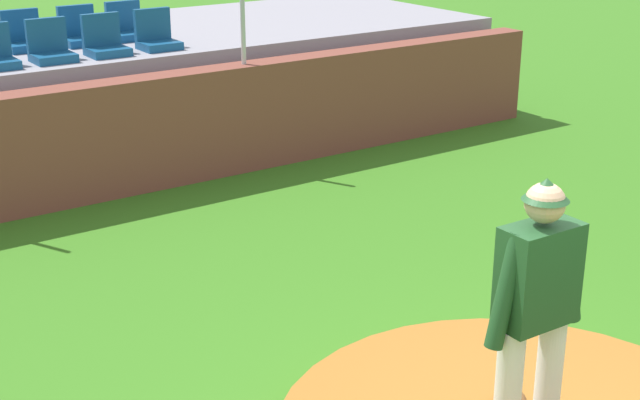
{
  "coord_description": "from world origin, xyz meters",
  "views": [
    {
      "loc": [
        -3.8,
        -3.22,
        3.6
      ],
      "look_at": [
        0.0,
        2.28,
        1.18
      ],
      "focal_mm": 50.71,
      "sensor_mm": 36.0,
      "label": 1
    }
  ],
  "objects_px": {
    "fielding_glove": "(511,400)",
    "stadium_chair_5": "(24,38)",
    "pitcher": "(537,297)",
    "stadium_chair_3": "(156,36)",
    "stadium_chair_6": "(80,33)",
    "stadium_chair_2": "(105,42)",
    "stadium_chair_1": "(50,48)",
    "stadium_chair_7": "(127,28)"
  },
  "relations": [
    {
      "from": "fielding_glove",
      "to": "stadium_chair_5",
      "type": "distance_m",
      "value": 8.2
    },
    {
      "from": "pitcher",
      "to": "stadium_chair_3",
      "type": "xyz_separation_m",
      "value": [
        1.13,
        7.54,
        0.35
      ]
    },
    {
      "from": "stadium_chair_3",
      "to": "stadium_chair_6",
      "type": "height_order",
      "value": "same"
    },
    {
      "from": "stadium_chair_2",
      "to": "stadium_chair_3",
      "type": "height_order",
      "value": "same"
    },
    {
      "from": "stadium_chair_1",
      "to": "stadium_chair_7",
      "type": "distance_m",
      "value": 1.64
    },
    {
      "from": "stadium_chair_1",
      "to": "stadium_chair_5",
      "type": "xyz_separation_m",
      "value": [
        -0.03,
        0.91,
        0.0
      ]
    },
    {
      "from": "stadium_chair_6",
      "to": "stadium_chair_7",
      "type": "height_order",
      "value": "same"
    },
    {
      "from": "pitcher",
      "to": "stadium_chair_2",
      "type": "relative_size",
      "value": 3.48
    },
    {
      "from": "stadium_chair_2",
      "to": "stadium_chair_6",
      "type": "bearing_deg",
      "value": -90.38
    },
    {
      "from": "fielding_glove",
      "to": "stadium_chair_3",
      "type": "bearing_deg",
      "value": 29.07
    },
    {
      "from": "stadium_chair_6",
      "to": "stadium_chair_7",
      "type": "relative_size",
      "value": 1.0
    },
    {
      "from": "stadium_chair_3",
      "to": "stadium_chair_6",
      "type": "xyz_separation_m",
      "value": [
        -0.7,
        0.84,
        0.0
      ]
    },
    {
      "from": "stadium_chair_6",
      "to": "stadium_chair_2",
      "type": "bearing_deg",
      "value": 89.62
    },
    {
      "from": "stadium_chair_3",
      "to": "fielding_glove",
      "type": "bearing_deg",
      "value": 83.0
    },
    {
      "from": "stadium_chair_7",
      "to": "pitcher",
      "type": "bearing_deg",
      "value": 82.58
    },
    {
      "from": "fielding_glove",
      "to": "stadium_chair_2",
      "type": "height_order",
      "value": "stadium_chair_2"
    },
    {
      "from": "stadium_chair_2",
      "to": "stadium_chair_3",
      "type": "xyz_separation_m",
      "value": [
        0.71,
        0.03,
        0.0
      ]
    },
    {
      "from": "stadium_chair_1",
      "to": "stadium_chair_6",
      "type": "distance_m",
      "value": 1.11
    },
    {
      "from": "stadium_chair_5",
      "to": "stadium_chair_1",
      "type": "bearing_deg",
      "value": 92.18
    },
    {
      "from": "stadium_chair_1",
      "to": "stadium_chair_2",
      "type": "height_order",
      "value": "same"
    },
    {
      "from": "pitcher",
      "to": "stadium_chair_2",
      "type": "bearing_deg",
      "value": 88.26
    },
    {
      "from": "stadium_chair_6",
      "to": "stadium_chair_7",
      "type": "bearing_deg",
      "value": -176.89
    },
    {
      "from": "fielding_glove",
      "to": "stadium_chair_5",
      "type": "height_order",
      "value": "stadium_chair_5"
    },
    {
      "from": "stadium_chair_3",
      "to": "stadium_chair_2",
      "type": "bearing_deg",
      "value": 2.42
    },
    {
      "from": "stadium_chair_7",
      "to": "stadium_chair_2",
      "type": "bearing_deg",
      "value": 53.34
    },
    {
      "from": "stadium_chair_2",
      "to": "stadium_chair_7",
      "type": "bearing_deg",
      "value": -126.66
    },
    {
      "from": "stadium_chair_2",
      "to": "stadium_chair_5",
      "type": "distance_m",
      "value": 1.16
    },
    {
      "from": "stadium_chair_1",
      "to": "stadium_chair_7",
      "type": "xyz_separation_m",
      "value": [
        1.36,
        0.91,
        0.0
      ]
    },
    {
      "from": "stadium_chair_1",
      "to": "pitcher",
      "type": "bearing_deg",
      "value": 92.03
    },
    {
      "from": "stadium_chair_2",
      "to": "stadium_chair_1",
      "type": "bearing_deg",
      "value": -0.05
    },
    {
      "from": "stadium_chair_1",
      "to": "stadium_chair_5",
      "type": "bearing_deg",
      "value": -87.82
    },
    {
      "from": "stadium_chair_1",
      "to": "stadium_chair_2",
      "type": "bearing_deg",
      "value": 179.95
    },
    {
      "from": "stadium_chair_2",
      "to": "stadium_chair_6",
      "type": "relative_size",
      "value": 1.0
    },
    {
      "from": "stadium_chair_5",
      "to": "stadium_chair_6",
      "type": "distance_m",
      "value": 0.73
    },
    {
      "from": "stadium_chair_1",
      "to": "stadium_chair_3",
      "type": "distance_m",
      "value": 1.39
    },
    {
      "from": "fielding_glove",
      "to": "stadium_chair_1",
      "type": "height_order",
      "value": "stadium_chair_1"
    },
    {
      "from": "stadium_chair_5",
      "to": "stadium_chair_6",
      "type": "bearing_deg",
      "value": 177.08
    },
    {
      "from": "pitcher",
      "to": "stadium_chair_2",
      "type": "distance_m",
      "value": 7.53
    },
    {
      "from": "stadium_chair_1",
      "to": "stadium_chair_2",
      "type": "relative_size",
      "value": 1.0
    },
    {
      "from": "fielding_glove",
      "to": "stadium_chair_6",
      "type": "distance_m",
      "value": 8.15
    },
    {
      "from": "stadium_chair_1",
      "to": "stadium_chair_3",
      "type": "bearing_deg",
      "value": -178.8
    },
    {
      "from": "pitcher",
      "to": "stadium_chair_6",
      "type": "relative_size",
      "value": 3.48
    }
  ]
}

